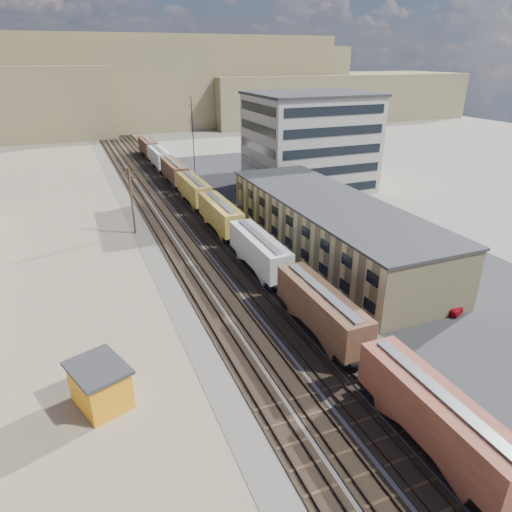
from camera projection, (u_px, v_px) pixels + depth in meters
name	position (u px, v px, depth m)	size (l,w,h in m)	color
ground	(325.00, 391.00, 36.68)	(300.00, 300.00, 0.00)	#6B6356
ballast_bed	(178.00, 211.00, 78.97)	(18.00, 200.00, 0.06)	#4C4742
dirt_yard	(54.00, 249.00, 63.54)	(24.00, 180.00, 0.03)	#74664F
asphalt_lot	(333.00, 222.00, 73.96)	(26.00, 120.00, 0.04)	#232326
rail_tracks	(175.00, 211.00, 78.75)	(11.40, 200.00, 0.24)	black
freight_train	(206.00, 200.00, 75.42)	(3.00, 119.74, 4.46)	black
warehouse	(329.00, 226.00, 61.59)	(12.40, 40.40, 7.25)	tan
office_tower	(309.00, 142.00, 89.20)	(22.60, 18.60, 18.45)	#9E998E
utility_pole_north	(132.00, 200.00, 67.11)	(2.20, 0.32, 10.00)	#382619
radio_mast	(194.00, 146.00, 85.86)	(1.20, 0.16, 18.00)	black
hills_north	(103.00, 86.00, 173.13)	(265.00, 80.00, 32.00)	brown
maintenance_shed	(100.00, 385.00, 34.68)	(5.12, 5.76, 3.51)	orange
parked_car_red	(441.00, 303.00, 48.14)	(1.84, 4.57, 1.56)	#B0101D
parked_car_blue	(314.00, 208.00, 78.29)	(2.47, 5.36, 1.49)	navy
parked_car_far	(315.00, 191.00, 88.02)	(1.93, 4.81, 1.64)	white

